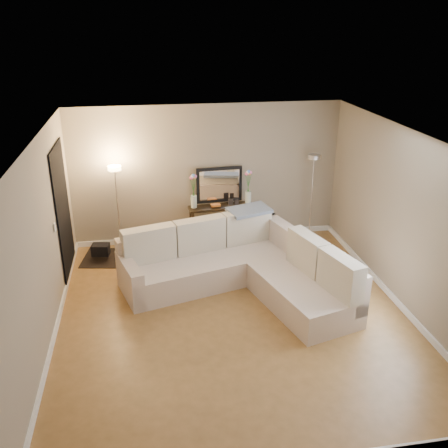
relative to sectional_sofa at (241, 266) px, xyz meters
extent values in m
cube|color=olive|center=(-0.27, -0.78, -0.37)|extent=(5.00, 5.50, 0.01)
cube|color=white|center=(-0.27, -0.78, 2.24)|extent=(5.00, 5.50, 0.01)
cube|color=gray|center=(-0.27, 1.98, 0.93)|extent=(5.00, 0.02, 2.60)
cube|color=gray|center=(-0.27, -3.54, 0.93)|extent=(5.00, 0.02, 2.60)
cube|color=gray|center=(-2.78, -0.78, 0.93)|extent=(0.02, 5.50, 2.60)
cube|color=gray|center=(2.24, -0.78, 0.93)|extent=(0.02, 5.50, 2.60)
cube|color=white|center=(-0.27, 1.95, -0.32)|extent=(5.00, 0.03, 0.10)
cube|color=white|center=(-2.75, -0.78, -0.32)|extent=(0.03, 5.50, 0.10)
cube|color=white|center=(2.22, -0.78, -0.32)|extent=(0.03, 5.50, 0.10)
cube|color=black|center=(-2.75, 0.92, 0.73)|extent=(0.02, 1.20, 2.20)
cube|color=white|center=(-2.75, 0.07, 0.83)|extent=(0.02, 0.08, 0.12)
cube|color=beige|center=(-0.46, 0.30, -0.15)|extent=(2.97, 1.70, 0.43)
cube|color=beige|center=(-0.57, 0.66, 0.15)|extent=(2.77, 0.97, 0.61)
cube|color=beige|center=(-1.74, -0.06, -0.07)|extent=(0.45, 0.99, 0.61)
cube|color=beige|center=(0.79, -0.75, -0.15)|extent=(1.41, 1.93, 0.43)
cube|color=beige|center=(1.02, -0.18, 0.15)|extent=(0.94, 2.66, 0.61)
cube|color=beige|center=(-1.42, 0.30, 0.35)|extent=(0.88, 0.46, 0.56)
cube|color=beige|center=(-0.59, 0.53, 0.35)|extent=(0.88, 0.46, 0.56)
cube|color=beige|center=(0.25, 0.77, 0.35)|extent=(0.88, 0.46, 0.56)
cube|color=beige|center=(0.95, -0.37, 0.35)|extent=(0.44, 0.81, 0.56)
cube|color=beige|center=(1.17, -1.15, 0.35)|extent=(0.44, 0.81, 0.56)
cube|color=slate|center=(0.30, 0.81, 0.62)|extent=(0.81, 0.62, 0.09)
cube|color=black|center=(-0.04, 1.71, 0.36)|extent=(1.24, 0.41, 0.04)
cube|color=black|center=(-0.59, 1.54, -0.01)|extent=(0.05, 0.05, 0.71)
cube|color=black|center=(-0.61, 1.80, -0.01)|extent=(0.05, 0.05, 0.71)
cube|color=black|center=(0.53, 1.62, -0.01)|extent=(0.05, 0.05, 0.71)
cube|color=black|center=(0.52, 1.88, -0.01)|extent=(0.05, 0.05, 0.71)
cube|color=black|center=(-0.04, 1.71, -0.20)|extent=(1.16, 0.38, 0.03)
cube|color=#BF3333|center=(-0.54, 1.67, -0.10)|extent=(0.04, 0.15, 0.18)
cube|color=#3359A5|center=(-0.50, 1.68, -0.09)|extent=(0.04, 0.15, 0.20)
cube|color=gold|center=(-0.46, 1.68, -0.08)|extent=(0.05, 0.15, 0.22)
cube|color=#3F7F4C|center=(-0.41, 1.68, -0.10)|extent=(0.06, 0.15, 0.18)
cube|color=#994C99|center=(-0.36, 1.69, -0.09)|extent=(0.04, 0.15, 0.20)
cube|color=orange|center=(-0.32, 1.69, -0.08)|extent=(0.04, 0.15, 0.22)
cube|color=#262626|center=(-0.28, 1.69, -0.10)|extent=(0.05, 0.15, 0.18)
cube|color=#4C99B2|center=(-0.23, 1.69, -0.09)|extent=(0.06, 0.15, 0.20)
cube|color=#B2A58C|center=(-0.19, 1.70, -0.08)|extent=(0.04, 0.15, 0.22)
cube|color=brown|center=(-0.15, 1.70, -0.10)|extent=(0.04, 0.15, 0.18)
cube|color=navy|center=(-0.10, 1.70, -0.09)|extent=(0.05, 0.15, 0.20)
cube|color=gold|center=(-0.05, 1.71, -0.08)|extent=(0.06, 0.15, 0.22)
cube|color=black|center=(-0.05, 1.86, 0.75)|extent=(0.87, 0.10, 0.68)
cube|color=white|center=(-0.05, 1.84, 0.75)|extent=(0.75, 0.06, 0.56)
cube|color=orange|center=(-0.15, 1.67, 0.42)|extent=(0.18, 0.12, 0.04)
cube|color=black|center=(0.13, 1.67, 0.46)|extent=(0.10, 0.03, 0.12)
cube|color=black|center=(0.24, 1.68, 0.46)|extent=(0.08, 0.02, 0.10)
cylinder|color=silver|center=(-0.56, 1.67, 0.52)|extent=(0.12, 0.12, 0.23)
cylinder|color=#38722D|center=(-0.57, 1.67, 0.78)|extent=(0.09, 0.01, 0.39)
sphere|color=#E5598C|center=(-0.59, 1.67, 0.98)|extent=(0.07, 0.07, 0.07)
cylinder|color=#38722D|center=(-0.57, 1.67, 0.79)|extent=(0.05, 0.01, 0.41)
sphere|color=white|center=(-0.58, 1.67, 1.00)|extent=(0.07, 0.07, 0.07)
cylinder|color=#38722D|center=(-0.56, 1.67, 0.80)|extent=(0.01, 0.01, 0.43)
sphere|color=#598CE5|center=(-0.56, 1.67, 1.01)|extent=(0.07, 0.07, 0.07)
cylinder|color=#38722D|center=(-0.55, 1.67, 0.78)|extent=(0.05, 0.01, 0.39)
sphere|color=#E58C4C|center=(-0.54, 1.67, 0.98)|extent=(0.07, 0.07, 0.07)
cylinder|color=#38722D|center=(-0.54, 1.67, 0.79)|extent=(0.10, 0.01, 0.41)
sphere|color=#D866B2|center=(-0.52, 1.67, 1.00)|extent=(0.07, 0.07, 0.07)
cylinder|color=silver|center=(0.47, 1.74, 0.52)|extent=(0.12, 0.12, 0.23)
cylinder|color=#38722D|center=(0.46, 1.74, 0.78)|extent=(0.09, 0.01, 0.39)
sphere|color=#E5598C|center=(0.44, 1.74, 0.98)|extent=(0.07, 0.07, 0.07)
cylinder|color=#38722D|center=(0.47, 1.74, 0.79)|extent=(0.05, 0.01, 0.41)
sphere|color=white|center=(0.46, 1.74, 1.00)|extent=(0.07, 0.07, 0.07)
cylinder|color=#38722D|center=(0.47, 1.74, 0.80)|extent=(0.01, 0.01, 0.43)
sphere|color=#598CE5|center=(0.47, 1.74, 1.01)|extent=(0.07, 0.07, 0.07)
cylinder|color=#38722D|center=(0.48, 1.74, 0.78)|extent=(0.05, 0.01, 0.39)
sphere|color=#E58C4C|center=(0.49, 1.74, 0.98)|extent=(0.07, 0.07, 0.07)
cylinder|color=#38722D|center=(0.49, 1.74, 0.79)|extent=(0.10, 0.01, 0.41)
sphere|color=#D866B2|center=(0.51, 1.74, 1.00)|extent=(0.07, 0.07, 0.07)
cylinder|color=silver|center=(-1.93, 1.66, -0.36)|extent=(0.24, 0.24, 0.03)
cylinder|color=silver|center=(-1.93, 1.66, 0.42)|extent=(0.03, 0.03, 1.55)
cylinder|color=#FFBF72|center=(-1.93, 1.66, 1.22)|extent=(0.26, 0.26, 0.07)
cylinder|color=silver|center=(1.70, 1.68, -0.35)|extent=(0.24, 0.24, 0.03)
cylinder|color=silver|center=(1.70, 1.68, 0.44)|extent=(0.03, 0.03, 1.58)
cylinder|color=silver|center=(1.70, 1.68, 1.26)|extent=(0.26, 0.26, 0.07)
cube|color=black|center=(-2.06, 1.36, -0.36)|extent=(1.18, 0.96, 0.01)
cube|color=black|center=(-2.27, 1.31, -0.15)|extent=(0.33, 0.26, 0.19)
camera|label=1|loc=(-1.42, -6.89, 3.66)|focal=40.00mm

